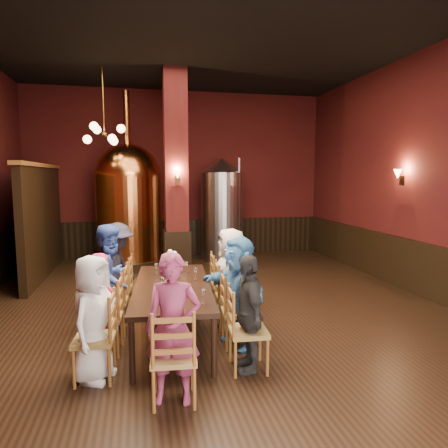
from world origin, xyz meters
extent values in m
plane|color=black|center=(0.00, 0.00, 0.00)|extent=(10.00, 10.00, 0.00)
plane|color=black|center=(0.00, 0.00, 4.50)|extent=(10.00, 10.00, 0.00)
cube|color=#49130F|center=(0.00, 5.00, 2.25)|extent=(8.00, 0.02, 4.50)
cube|color=#49130F|center=(4.00, 0.00, 2.25)|extent=(0.02, 10.00, 4.50)
cube|color=black|center=(3.96, 0.00, 0.50)|extent=(0.08, 9.90, 1.00)
cube|color=black|center=(0.00, 4.96, 0.50)|extent=(7.90, 0.08, 1.00)
cube|color=#49130F|center=(-0.30, 2.80, 2.25)|extent=(0.58, 0.58, 4.50)
cube|color=black|center=(-3.20, 3.20, 1.20)|extent=(0.22, 3.50, 2.40)
cube|color=black|center=(-0.70, -0.82, 0.72)|extent=(1.18, 2.47, 0.06)
cylinder|color=black|center=(-1.23, -1.93, 0.34)|extent=(0.07, 0.07, 0.69)
cylinder|color=black|center=(-0.35, -1.99, 0.34)|extent=(0.07, 0.07, 0.69)
cylinder|color=black|center=(-1.05, 0.35, 0.34)|extent=(0.07, 0.07, 0.69)
cylinder|color=black|center=(-0.17, 0.28, 0.34)|extent=(0.07, 0.07, 0.69)
imported|color=silver|center=(-1.63, -1.75, 0.69)|extent=(0.68, 0.79, 1.38)
imported|color=#AC1D46|center=(-1.58, -1.09, 0.64)|extent=(0.34, 0.49, 1.27)
imported|color=#2B438F|center=(-1.52, -0.43, 0.77)|extent=(0.64, 0.84, 1.55)
imported|color=black|center=(-1.47, 0.24, 0.74)|extent=(0.90, 1.10, 1.49)
imported|color=black|center=(0.07, -1.89, 0.67)|extent=(0.33, 0.79, 1.34)
imported|color=teal|center=(0.12, -1.22, 0.72)|extent=(0.81, 1.41, 1.45)
imported|color=beige|center=(0.17, -0.56, 0.73)|extent=(0.52, 0.75, 1.46)
imported|color=#241C38|center=(0.22, 0.11, 0.68)|extent=(0.58, 0.73, 1.35)
imported|color=#832B4E|center=(-0.82, -2.37, 0.74)|extent=(0.60, 0.46, 1.49)
cylinder|color=black|center=(-1.35, 3.93, 0.10)|extent=(1.79, 1.79, 0.20)
cylinder|color=#BF642C|center=(-1.35, 3.93, 1.19)|extent=(2.09, 2.09, 1.99)
sphere|color=#BF642C|center=(-1.35, 3.93, 2.19)|extent=(1.59, 1.59, 1.59)
cylinder|color=#BF642C|center=(-1.35, 3.93, 3.58)|extent=(0.16, 0.16, 1.29)
cylinder|color=#B2B2B7|center=(1.02, 4.15, 1.15)|extent=(1.20, 1.20, 2.30)
cone|color=#B2B2B7|center=(1.02, 4.15, 2.48)|extent=(1.10, 1.10, 0.37)
cylinder|color=#B2B2B7|center=(1.39, 3.78, 1.38)|extent=(0.07, 0.07, 2.58)
cylinder|color=white|center=(-0.66, -0.14, 0.84)|extent=(0.10, 0.10, 0.19)
camera|label=1|loc=(-1.12, -6.09, 2.21)|focal=32.00mm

